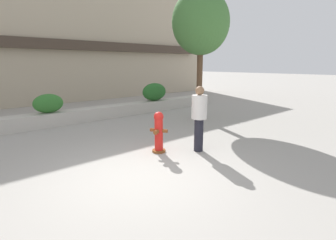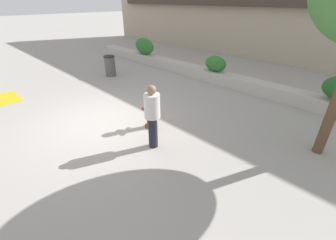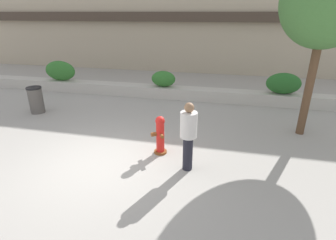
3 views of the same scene
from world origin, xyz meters
The scene contains 7 objects.
ground_plane centered at (0.00, 0.00, 0.00)m, with size 120.00×120.00×0.00m, color #9E9991.
planter_wall_low centered at (0.00, 6.00, 0.25)m, with size 18.00×0.70×0.50m, color #B7B2A8.
hedge_bush_0 centered at (-4.93, 6.00, 0.98)m, with size 1.57×0.57×0.95m, color #2D6B28.
hedge_bush_1 centered at (0.24, 6.00, 0.85)m, with size 1.09×0.60×0.70m, color #2D6B28.
fire_hydrant centered at (1.39, 0.98, 0.55)m, with size 0.49×0.48×1.08m.
pedestrian centered at (2.25, 0.35, 0.99)m, with size 0.44×0.44×1.73m.
trash_bin centered at (-4.04, 2.98, 0.51)m, with size 0.55×0.55×1.01m.
Camera 2 is at (6.08, -2.90, 3.52)m, focal length 24.00 mm.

